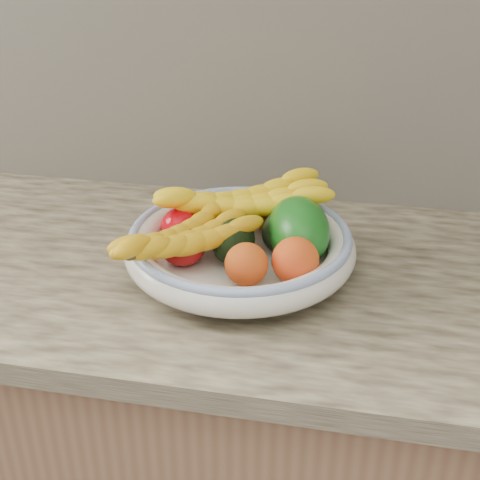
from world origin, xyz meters
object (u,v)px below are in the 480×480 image
object	(u,v)px
fruit_bowl	(240,246)
banana_bunch_front	(183,243)
banana_bunch_back	(242,206)
green_mango	(298,231)

from	to	relation	value
fruit_bowl	banana_bunch_front	size ratio (longest dim) A/B	1.37
fruit_bowl	banana_bunch_back	size ratio (longest dim) A/B	1.19
fruit_bowl	banana_bunch_back	world-z (taller)	banana_bunch_back
green_mango	banana_bunch_back	bearing A→B (deg)	134.11
banana_bunch_back	banana_bunch_front	bearing A→B (deg)	-139.19
fruit_bowl	banana_bunch_back	bearing A→B (deg)	98.31
green_mango	banana_bunch_back	world-z (taller)	green_mango
banana_bunch_back	fruit_bowl	bearing A→B (deg)	-104.90
green_mango	fruit_bowl	bearing A→B (deg)	173.55
fruit_bowl	green_mango	world-z (taller)	green_mango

